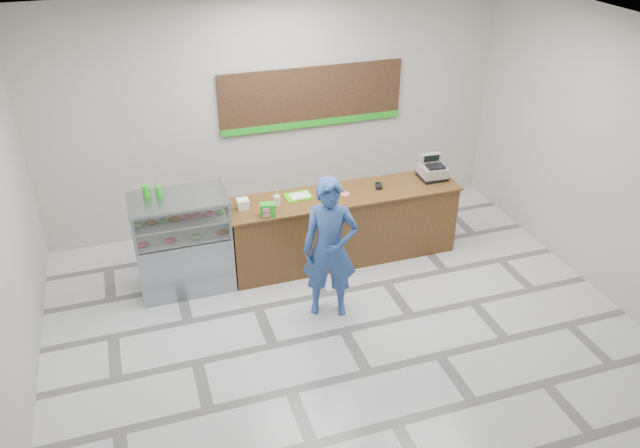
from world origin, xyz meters
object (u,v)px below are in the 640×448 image
object	(u,v)px
customer	(330,249)
serving_tray	(298,196)
display_case	(183,242)
sales_counter	(343,226)
cash_register	(432,170)

from	to	relation	value
customer	serving_tray	bearing A→B (deg)	111.21
display_case	sales_counter	bearing A→B (deg)	-0.00
display_case	cash_register	size ratio (longest dim) A/B	3.40
cash_register	customer	bearing A→B (deg)	-145.51
serving_tray	customer	distance (m)	1.22
sales_counter	customer	bearing A→B (deg)	-117.89
sales_counter	cash_register	world-z (taller)	cash_register
display_case	serving_tray	xyz separation A→B (m)	(1.60, 0.10, 0.36)
customer	display_case	bearing A→B (deg)	165.42
sales_counter	display_case	xyz separation A→B (m)	(-2.22, 0.00, 0.16)
serving_tray	customer	xyz separation A→B (m)	(0.04, -1.21, -0.12)
sales_counter	cash_register	distance (m)	1.51
serving_tray	cash_register	bearing A→B (deg)	-3.47
sales_counter	serving_tray	distance (m)	0.82
sales_counter	serving_tray	xyz separation A→B (m)	(-0.62, 0.10, 0.52)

